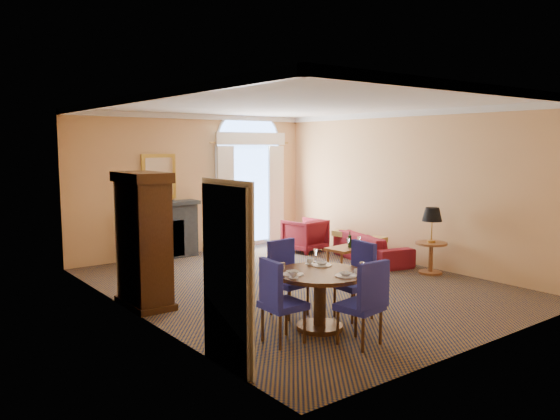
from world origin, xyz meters
TOP-DOWN VIEW (x-y plane):
  - ground at (0.00, 0.00)m, footprint 7.50×7.50m
  - room_envelope at (-0.03, 0.67)m, footprint 6.04×7.52m
  - armoire at (-2.72, 0.40)m, footprint 0.60×1.06m
  - dining_table at (-1.28, -2.06)m, footprint 1.26×1.26m
  - dining_chair_north at (-1.22, -1.22)m, footprint 0.53×0.54m
  - dining_chair_south at (-1.27, -2.90)m, footprint 0.55×0.55m
  - dining_chair_east at (-0.46, -1.98)m, footprint 0.54×0.52m
  - dining_chair_west at (-2.09, -2.17)m, footprint 0.54×0.52m
  - sofa at (2.55, 0.56)m, footprint 1.29×2.18m
  - armchair at (2.09, 2.27)m, footprint 0.93×0.95m
  - coffee_table at (1.50, 0.18)m, footprint 1.01×0.63m
  - side_table at (2.60, -0.94)m, footprint 0.62×0.62m

SIDE VIEW (x-z plane):
  - ground at x=0.00m, z-range 0.00..0.00m
  - sofa at x=2.55m, z-range 0.00..0.60m
  - armchair at x=2.09m, z-range 0.00..0.77m
  - coffee_table at x=1.50m, z-range 0.04..0.86m
  - dining_table at x=-1.28m, z-range 0.08..1.08m
  - dining_chair_north at x=-1.22m, z-range 0.08..1.17m
  - dining_chair_south at x=-1.27m, z-range 0.08..1.17m
  - dining_chair_east at x=-0.46m, z-range 0.08..1.17m
  - dining_chair_west at x=-2.09m, z-range 0.08..1.17m
  - side_table at x=2.60m, z-range 0.18..1.45m
  - armoire at x=-2.72m, z-range -0.04..2.05m
  - room_envelope at x=-0.03m, z-range 0.78..4.23m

